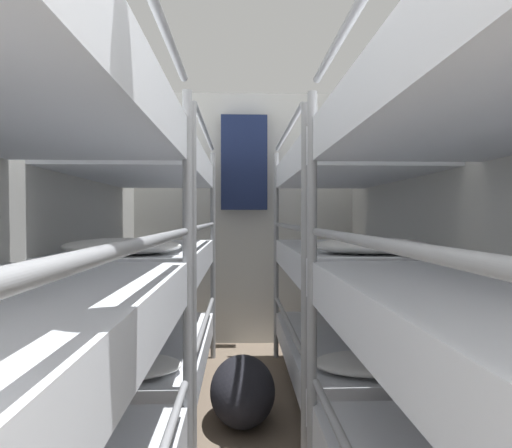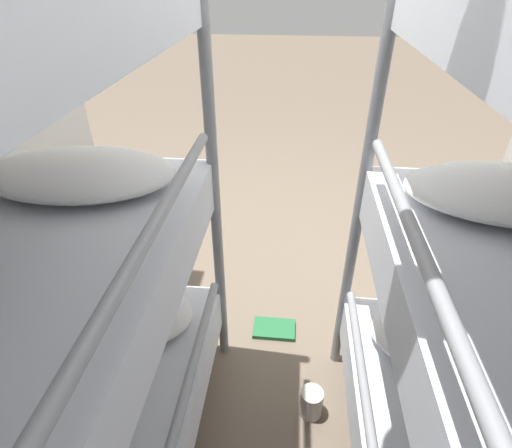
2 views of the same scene
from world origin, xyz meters
name	(u,v)px [view 2 (image 2 of 2)]	position (x,y,z in m)	size (l,w,h in m)	color
ground_plane	(283,279)	(0.00, 0.00, 0.00)	(20.00, 20.00, 0.00)	#6B5B4C
tin_can	(311,403)	(-0.15, 0.88, 0.07)	(0.10, 0.10, 0.14)	#B7B2A8
floor_book	(274,329)	(0.03, 0.42, 0.01)	(0.22, 0.14, 0.02)	#236638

